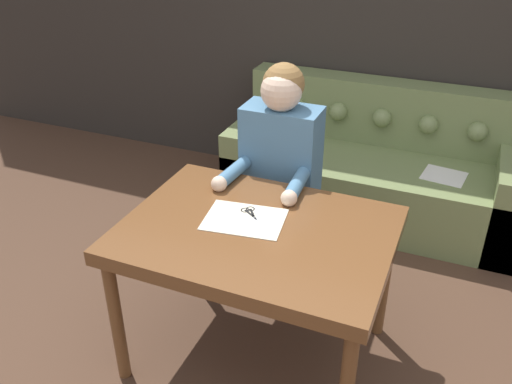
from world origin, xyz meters
The scene contains 7 objects.
ground_plane centered at (0.00, 0.00, 0.00)m, with size 16.00×16.00×0.00m, color #4C3323.
wall_back centered at (0.00, 2.12, 1.30)m, with size 8.00×0.06×2.60m.
dining_table centered at (-0.13, 0.09, 0.67)m, with size 1.19×0.89×0.75m.
couch centered at (0.09, 1.71, 0.32)m, with size 1.97×0.82×0.89m.
person centered at (-0.25, 0.71, 0.67)m, with size 0.45×0.57×1.31m.
pattern_paper_main centered at (-0.21, 0.13, 0.75)m, with size 0.39×0.31×0.00m.
scissors centered at (-0.20, 0.18, 0.75)m, with size 0.18×0.18×0.01m.
Camera 1 is at (0.64, -1.77, 2.07)m, focal length 38.00 mm.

